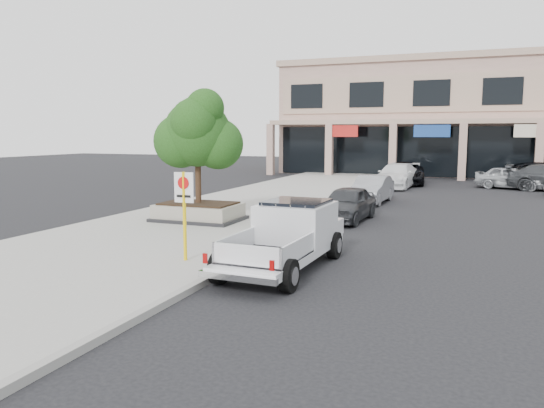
{
  "coord_description": "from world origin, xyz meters",
  "views": [
    {
      "loc": [
        4.16,
        -13.95,
        3.42
      ],
      "look_at": [
        -1.88,
        1.5,
        1.2
      ],
      "focal_mm": 35.0,
      "sensor_mm": 36.0,
      "label": 1
    }
  ],
  "objects_px": {
    "planter": "(199,212)",
    "lot_car_d": "(543,173)",
    "curb_car_b": "(372,189)",
    "curb_car_d": "(405,173)",
    "no_parking_sign": "(184,204)",
    "lot_car_a": "(511,178)",
    "curb_car_c": "(397,176)",
    "pickup_truck": "(283,237)",
    "curb_car_a": "(347,204)",
    "planter_tree": "(202,134)"
  },
  "relations": [
    {
      "from": "planter_tree",
      "to": "lot_car_a",
      "type": "xyz_separation_m",
      "value": [
        11.54,
        18.1,
        -2.71
      ]
    },
    {
      "from": "pickup_truck",
      "to": "curb_car_c",
      "type": "height_order",
      "value": "pickup_truck"
    },
    {
      "from": "planter",
      "to": "lot_car_a",
      "type": "distance_m",
      "value": 21.67
    },
    {
      "from": "lot_car_a",
      "to": "curb_car_c",
      "type": "bearing_deg",
      "value": 121.1
    },
    {
      "from": "no_parking_sign",
      "to": "curb_car_c",
      "type": "relative_size",
      "value": 0.44
    },
    {
      "from": "planter",
      "to": "no_parking_sign",
      "type": "xyz_separation_m",
      "value": [
        2.82,
        -5.76,
        1.16
      ]
    },
    {
      "from": "lot_car_a",
      "to": "lot_car_d",
      "type": "distance_m",
      "value": 4.8
    },
    {
      "from": "planter_tree",
      "to": "no_parking_sign",
      "type": "height_order",
      "value": "planter_tree"
    },
    {
      "from": "pickup_truck",
      "to": "curb_car_b",
      "type": "xyz_separation_m",
      "value": [
        -0.38,
        13.73,
        -0.16
      ]
    },
    {
      "from": "curb_car_b",
      "to": "lot_car_d",
      "type": "relative_size",
      "value": 0.76
    },
    {
      "from": "planter_tree",
      "to": "lot_car_d",
      "type": "xyz_separation_m",
      "value": [
        13.72,
        22.37,
        -2.67
      ]
    },
    {
      "from": "curb_car_a",
      "to": "planter",
      "type": "bearing_deg",
      "value": -146.8
    },
    {
      "from": "curb_car_d",
      "to": "planter",
      "type": "bearing_deg",
      "value": -110.98
    },
    {
      "from": "curb_car_a",
      "to": "curb_car_d",
      "type": "xyz_separation_m",
      "value": [
        0.13,
        16.31,
        0.07
      ]
    },
    {
      "from": "curb_car_b",
      "to": "planter_tree",
      "type": "bearing_deg",
      "value": -116.95
    },
    {
      "from": "pickup_truck",
      "to": "lot_car_a",
      "type": "distance_m",
      "value": 24.27
    },
    {
      "from": "curb_car_b",
      "to": "curb_car_d",
      "type": "relative_size",
      "value": 0.76
    },
    {
      "from": "pickup_truck",
      "to": "lot_car_a",
      "type": "bearing_deg",
      "value": 76.68
    },
    {
      "from": "curb_car_c",
      "to": "lot_car_a",
      "type": "relative_size",
      "value": 1.26
    },
    {
      "from": "no_parking_sign",
      "to": "pickup_truck",
      "type": "xyz_separation_m",
      "value": [
        2.48,
        0.59,
        -0.8
      ]
    },
    {
      "from": "curb_car_a",
      "to": "lot_car_d",
      "type": "height_order",
      "value": "lot_car_d"
    },
    {
      "from": "no_parking_sign",
      "to": "lot_car_d",
      "type": "height_order",
      "value": "no_parking_sign"
    },
    {
      "from": "pickup_truck",
      "to": "planter",
      "type": "bearing_deg",
      "value": 137.64
    },
    {
      "from": "planter",
      "to": "curb_car_d",
      "type": "height_order",
      "value": "curb_car_d"
    },
    {
      "from": "lot_car_a",
      "to": "planter",
      "type": "bearing_deg",
      "value": 164.54
    },
    {
      "from": "no_parking_sign",
      "to": "curb_car_d",
      "type": "xyz_separation_m",
      "value": [
        2.35,
        24.9,
        -0.88
      ]
    },
    {
      "from": "curb_car_b",
      "to": "curb_car_a",
      "type": "bearing_deg",
      "value": -86.11
    },
    {
      "from": "pickup_truck",
      "to": "curb_car_a",
      "type": "relative_size",
      "value": 1.33
    },
    {
      "from": "pickup_truck",
      "to": "lot_car_a",
      "type": "xyz_separation_m",
      "value": [
        6.38,
        23.42,
        -0.13
      ]
    },
    {
      "from": "pickup_truck",
      "to": "lot_car_d",
      "type": "relative_size",
      "value": 0.98
    },
    {
      "from": "no_parking_sign",
      "to": "lot_car_a",
      "type": "bearing_deg",
      "value": 69.74
    },
    {
      "from": "no_parking_sign",
      "to": "curb_car_c",
      "type": "height_order",
      "value": "no_parking_sign"
    },
    {
      "from": "planter_tree",
      "to": "no_parking_sign",
      "type": "distance_m",
      "value": 6.73
    },
    {
      "from": "curb_car_c",
      "to": "lot_car_d",
      "type": "distance_m",
      "value": 10.68
    },
    {
      "from": "curb_car_d",
      "to": "lot_car_d",
      "type": "height_order",
      "value": "curb_car_d"
    },
    {
      "from": "curb_car_c",
      "to": "lot_car_a",
      "type": "xyz_separation_m",
      "value": [
        6.7,
        1.66,
        -0.05
      ]
    },
    {
      "from": "lot_car_d",
      "to": "curb_car_b",
      "type": "bearing_deg",
      "value": 142.05
    },
    {
      "from": "curb_car_b",
      "to": "lot_car_d",
      "type": "xyz_separation_m",
      "value": [
        8.94,
        13.96,
        0.07
      ]
    },
    {
      "from": "pickup_truck",
      "to": "curb_car_b",
      "type": "distance_m",
      "value": 13.74
    },
    {
      "from": "planter",
      "to": "curb_car_d",
      "type": "xyz_separation_m",
      "value": [
        5.17,
        19.14,
        0.27
      ]
    },
    {
      "from": "planter",
      "to": "planter_tree",
      "type": "relative_size",
      "value": 0.8
    },
    {
      "from": "planter",
      "to": "lot_car_d",
      "type": "bearing_deg",
      "value": 58.4
    },
    {
      "from": "planter_tree",
      "to": "lot_car_d",
      "type": "height_order",
      "value": "planter_tree"
    },
    {
      "from": "curb_car_a",
      "to": "curb_car_d",
      "type": "relative_size",
      "value": 0.74
    },
    {
      "from": "planter",
      "to": "curb_car_b",
      "type": "bearing_deg",
      "value": 60.13
    },
    {
      "from": "planter_tree",
      "to": "no_parking_sign",
      "type": "bearing_deg",
      "value": -65.59
    },
    {
      "from": "pickup_truck",
      "to": "curb_car_a",
      "type": "bearing_deg",
      "value": 93.78
    },
    {
      "from": "curb_car_b",
      "to": "lot_car_d",
      "type": "distance_m",
      "value": 16.58
    },
    {
      "from": "planter",
      "to": "curb_car_c",
      "type": "distance_m",
      "value": 17.32
    },
    {
      "from": "curb_car_a",
      "to": "lot_car_d",
      "type": "bearing_deg",
      "value": 69.71
    }
  ]
}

